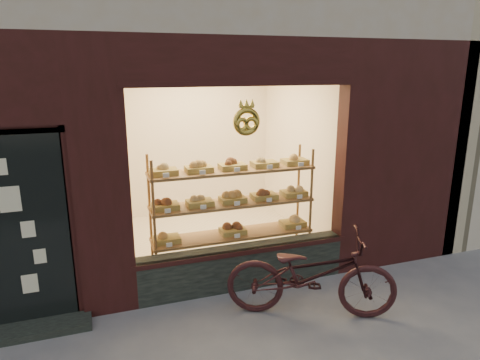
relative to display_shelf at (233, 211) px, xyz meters
name	(u,v)px	position (x,y,z in m)	size (l,w,h in m)	color
display_shelf	(233,211)	(0.00, 0.00, 0.00)	(2.20, 0.45, 1.70)	brown
bicycle	(311,274)	(0.51, -1.29, -0.39)	(0.67, 1.91, 1.00)	black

